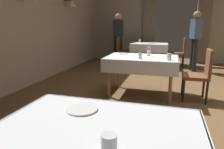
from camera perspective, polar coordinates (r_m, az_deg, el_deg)
ground at (r=3.99m, az=16.93°, el=-6.55°), size 10.08×10.08×0.00m
wall_left at (r=4.85m, az=-24.13°, el=14.50°), size 0.49×8.40×3.00m
wall_back at (r=7.94m, az=17.40°, el=14.36°), size 6.40×0.27×3.00m
dining_table_near at (r=1.26m, az=-4.95°, el=-19.51°), size 1.26×1.00×0.75m
dining_table_mid at (r=3.96m, az=8.30°, el=3.64°), size 1.35×0.94×0.75m
dining_table_far at (r=6.93m, az=10.47°, el=7.78°), size 1.18×0.93×0.75m
chair_mid_right at (r=3.96m, az=23.48°, el=0.52°), size 0.45×0.44×0.93m
chair_far_left at (r=7.20m, az=2.70°, el=7.13°), size 0.44×0.44×0.93m
chair_far_right at (r=7.00m, az=18.50°, el=6.25°), size 0.45×0.44×0.93m
glass_near_a at (r=0.99m, az=-0.85°, el=-19.26°), size 0.08×0.08×0.11m
plate_near_b at (r=1.49m, az=-8.42°, el=-9.57°), size 0.23×0.23×0.01m
flower_vase_mid at (r=4.07m, az=10.25°, el=6.55°), size 0.07×0.07×0.18m
glass_mid_b at (r=3.68m, az=7.88°, el=5.19°), size 0.07×0.07×0.11m
plate_mid_c at (r=4.27m, az=3.17°, el=5.82°), size 0.24×0.24×0.01m
glass_mid_d at (r=3.63m, az=15.67°, el=4.75°), size 0.08×0.08×0.12m
plate_far_a at (r=6.87m, az=10.93°, el=8.60°), size 0.21×0.21×0.01m
glass_far_b at (r=7.20m, az=7.79°, el=9.32°), size 0.08×0.08×0.10m
plate_far_c at (r=7.13m, az=11.46°, el=8.75°), size 0.21×0.21×0.01m
person_waiter_by_doorway at (r=6.47m, az=22.27°, el=9.91°), size 0.32×0.41×1.72m
person_diner_standing_aside at (r=7.37m, az=1.76°, el=11.25°), size 0.40×0.28×1.72m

